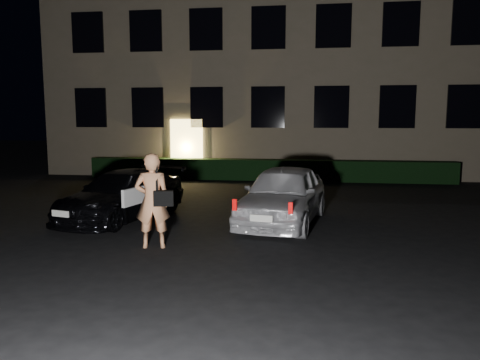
# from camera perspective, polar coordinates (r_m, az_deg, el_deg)

# --- Properties ---
(ground) EXTENTS (80.00, 80.00, 0.00)m
(ground) POSITION_cam_1_polar(r_m,az_deg,el_deg) (9.23, -2.33, -8.62)
(ground) COLOR black
(ground) RESTS_ON ground
(building) EXTENTS (20.00, 8.11, 12.00)m
(building) POSITION_cam_1_polar(r_m,az_deg,el_deg) (24.00, 4.29, 15.82)
(building) COLOR #736852
(building) RESTS_ON ground
(hedge) EXTENTS (15.00, 0.70, 0.85)m
(hedge) POSITION_cam_1_polar(r_m,az_deg,el_deg) (19.40, 3.25, 1.25)
(hedge) COLOR black
(hedge) RESTS_ON ground
(sedan) EXTENTS (2.70, 4.48, 1.21)m
(sedan) POSITION_cam_1_polar(r_m,az_deg,el_deg) (12.39, -14.14, -1.76)
(sedan) COLOR black
(sedan) RESTS_ON ground
(hatch) EXTENTS (2.36, 4.40, 1.42)m
(hatch) POSITION_cam_1_polar(r_m,az_deg,el_deg) (11.49, 5.30, -1.76)
(hatch) COLOR silver
(hatch) RESTS_ON ground
(man) EXTENTS (0.85, 0.59, 1.89)m
(man) POSITION_cam_1_polar(r_m,az_deg,el_deg) (9.41, -10.60, -2.48)
(man) COLOR tan
(man) RESTS_ON ground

